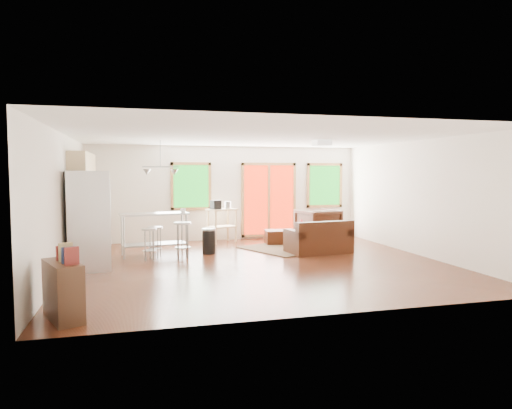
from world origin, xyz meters
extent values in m
cube|color=#38180D|center=(0.00, 0.00, -0.01)|extent=(7.50, 7.00, 0.02)
cube|color=white|center=(0.00, 0.00, 2.61)|extent=(7.50, 7.00, 0.02)
cube|color=white|center=(0.00, 3.51, 1.30)|extent=(7.50, 0.02, 2.60)
cube|color=white|center=(-3.76, 0.00, 1.30)|extent=(0.02, 7.00, 2.60)
cube|color=white|center=(3.76, 0.00, 1.30)|extent=(0.02, 7.00, 2.60)
cube|color=white|center=(0.00, -3.51, 1.30)|extent=(7.50, 0.02, 2.60)
cube|color=#125A14|center=(-1.00, 3.46, 1.50)|extent=(0.94, 0.02, 1.14)
cube|color=#9F6D3B|center=(-1.00, 3.46, 2.11)|extent=(1.10, 0.05, 0.08)
cube|color=#9F6D3B|center=(-1.00, 3.46, 0.89)|extent=(1.10, 0.05, 0.08)
cube|color=#9F6D3B|center=(-1.51, 3.46, 1.50)|extent=(0.08, 0.05, 1.30)
cube|color=#9F6D3B|center=(-0.49, 3.46, 1.50)|extent=(0.08, 0.05, 1.30)
cube|color=#B91E09|center=(1.20, 3.46, 1.10)|extent=(1.44, 0.02, 1.94)
cube|color=#9F6D3B|center=(1.20, 3.46, 2.11)|extent=(1.60, 0.05, 0.08)
cube|color=#9F6D3B|center=(1.20, 3.46, 0.09)|extent=(1.60, 0.05, 0.08)
cube|color=#9F6D3B|center=(0.44, 3.46, 1.10)|extent=(0.08, 0.05, 2.10)
cube|color=#9F6D3B|center=(1.96, 3.46, 1.10)|extent=(0.08, 0.05, 2.10)
cube|color=#9F6D3B|center=(1.20, 3.46, 1.10)|extent=(0.08, 0.05, 1.94)
cube|color=#125A14|center=(2.90, 3.46, 1.50)|extent=(0.94, 0.02, 1.14)
cube|color=#9F6D3B|center=(2.90, 3.46, 2.11)|extent=(1.10, 0.05, 0.08)
cube|color=#9F6D3B|center=(2.90, 3.46, 0.89)|extent=(1.10, 0.05, 0.08)
cube|color=#9F6D3B|center=(2.39, 3.46, 1.50)|extent=(0.08, 0.05, 1.30)
cube|color=#9F6D3B|center=(3.41, 3.46, 1.50)|extent=(0.08, 0.05, 1.30)
cube|color=#3F5133|center=(1.39, 1.75, 0.01)|extent=(2.89, 2.63, 0.02)
cube|color=black|center=(1.66, 0.90, 0.20)|extent=(1.53, 0.99, 0.40)
cube|color=black|center=(1.70, 0.59, 0.58)|extent=(1.45, 0.37, 0.36)
cube|color=black|center=(1.05, 0.82, 0.48)|extent=(0.29, 0.83, 0.15)
cube|color=black|center=(2.28, 0.98, 0.48)|extent=(0.29, 0.83, 0.15)
cube|color=black|center=(1.34, 0.91, 0.46)|extent=(0.66, 0.60, 0.11)
cube|color=black|center=(1.97, 0.99, 0.46)|extent=(0.66, 0.60, 0.11)
cube|color=#382114|center=(1.99, 1.89, 0.37)|extent=(1.07, 0.77, 0.04)
cube|color=#382114|center=(1.55, 1.77, 0.17)|extent=(0.07, 0.07, 0.35)
cube|color=#382114|center=(2.35, 1.60, 0.17)|extent=(0.07, 0.07, 0.35)
cube|color=#382114|center=(1.64, 2.19, 0.17)|extent=(0.07, 0.07, 0.35)
cube|color=#382114|center=(2.44, 2.02, 0.17)|extent=(0.07, 0.07, 0.35)
imported|color=black|center=(2.27, 2.43, 0.49)|extent=(1.12, 1.07, 0.98)
cube|color=black|center=(1.08, 2.37, 0.18)|extent=(0.61, 0.61, 0.37)
imported|color=silver|center=(1.63, 1.88, 0.48)|extent=(0.21, 0.22, 0.16)
sphere|color=red|center=(1.65, 1.91, 0.61)|extent=(0.08, 0.08, 0.06)
sphere|color=red|center=(1.61, 1.85, 0.63)|extent=(0.08, 0.08, 0.06)
sphere|color=red|center=(1.62, 1.91, 0.65)|extent=(0.08, 0.08, 0.06)
imported|color=maroon|center=(2.22, 1.56, 0.54)|extent=(0.21, 0.07, 0.28)
cube|color=tan|center=(-3.45, 1.70, 0.45)|extent=(0.60, 2.20, 0.90)
cube|color=black|center=(-3.45, 1.70, 0.92)|extent=(0.64, 2.24, 0.04)
cube|color=tan|center=(-3.57, 1.70, 1.95)|extent=(0.36, 2.20, 0.70)
cylinder|color=#B7BABC|center=(-3.45, 1.20, 1.03)|extent=(0.12, 0.12, 0.18)
cube|color=black|center=(-3.45, 2.10, 1.04)|extent=(0.22, 0.18, 0.20)
cube|color=#B7BABC|center=(-3.35, 0.24, 0.95)|extent=(0.88, 0.87, 1.90)
cube|color=gray|center=(-2.99, 0.31, 0.95)|extent=(0.15, 0.69, 1.86)
cylinder|color=gray|center=(-2.92, 0.08, 1.11)|extent=(0.03, 0.03, 1.27)
cylinder|color=gray|center=(-3.01, 0.54, 1.11)|extent=(0.03, 0.03, 1.27)
cube|color=#B7BABC|center=(-2.06, 1.54, 0.94)|extent=(1.58, 0.79, 0.04)
cube|color=gray|center=(-2.06, 1.54, 0.25)|extent=(1.47, 0.70, 0.03)
cylinder|color=gray|center=(-2.71, 1.23, 0.46)|extent=(0.05, 0.05, 0.92)
cylinder|color=gray|center=(-1.35, 1.40, 0.46)|extent=(0.05, 0.05, 0.92)
cylinder|color=gray|center=(-2.77, 1.69, 0.46)|extent=(0.05, 0.05, 0.92)
cylinder|color=gray|center=(-1.41, 1.86, 0.46)|extent=(0.05, 0.05, 0.92)
imported|color=white|center=(-1.41, 1.55, 1.01)|extent=(0.15, 0.13, 0.12)
cylinder|color=#B7BABC|center=(-2.18, 0.95, 0.66)|extent=(0.34, 0.34, 0.04)
cylinder|color=gray|center=(-2.09, 1.03, 0.32)|extent=(0.02, 0.02, 0.65)
cylinder|color=gray|center=(-2.27, 1.04, 0.32)|extent=(0.02, 0.02, 0.65)
cylinder|color=gray|center=(-2.28, 0.86, 0.32)|extent=(0.02, 0.02, 0.65)
cylinder|color=gray|center=(-2.10, 0.86, 0.32)|extent=(0.02, 0.02, 0.65)
cylinder|color=gray|center=(-2.18, 0.95, 0.21)|extent=(0.31, 0.31, 0.01)
cylinder|color=#B7BABC|center=(-2.05, 1.22, 0.67)|extent=(0.42, 0.42, 0.04)
cylinder|color=gray|center=(-1.93, 1.27, 0.32)|extent=(0.03, 0.03, 0.65)
cylinder|color=gray|center=(-2.10, 1.34, 0.32)|extent=(0.03, 0.03, 0.65)
cylinder|color=gray|center=(-2.16, 1.18, 0.32)|extent=(0.03, 0.03, 0.65)
cylinder|color=gray|center=(-2.00, 1.11, 0.32)|extent=(0.03, 0.03, 0.65)
cylinder|color=gray|center=(-2.05, 1.22, 0.21)|extent=(0.39, 0.39, 0.01)
cylinder|color=#B7BABC|center=(-1.48, 0.98, 0.77)|extent=(0.38, 0.38, 0.04)
cylinder|color=gray|center=(-1.37, 1.08, 0.38)|extent=(0.03, 0.03, 0.75)
cylinder|color=gray|center=(-1.58, 1.08, 0.38)|extent=(0.03, 0.03, 0.75)
cylinder|color=gray|center=(-1.58, 0.87, 0.38)|extent=(0.03, 0.03, 0.75)
cylinder|color=gray|center=(-1.37, 0.88, 0.38)|extent=(0.03, 0.03, 0.75)
cylinder|color=gray|center=(-1.48, 0.98, 0.24)|extent=(0.35, 0.35, 0.02)
cylinder|color=black|center=(-0.83, 1.42, 0.27)|extent=(0.34, 0.34, 0.54)
cylinder|color=#B7BABC|center=(-0.83, 1.42, 0.56)|extent=(0.35, 0.35, 0.05)
cube|color=tan|center=(-0.24, 3.01, 0.88)|extent=(0.87, 0.73, 0.04)
cube|color=tan|center=(-0.24, 3.01, 0.43)|extent=(0.82, 0.68, 0.03)
cube|color=tan|center=(-0.46, 2.71, 0.45)|extent=(0.06, 0.06, 0.90)
cube|color=tan|center=(0.13, 2.95, 0.45)|extent=(0.06, 0.06, 0.90)
cube|color=tan|center=(-0.61, 3.06, 0.45)|extent=(0.06, 0.06, 0.90)
cube|color=tan|center=(-0.02, 3.31, 0.45)|extent=(0.06, 0.06, 0.90)
cube|color=black|center=(-0.42, 2.93, 1.02)|extent=(0.30, 0.29, 0.23)
cylinder|color=#B7BABC|center=(-0.06, 3.08, 1.00)|extent=(0.22, 0.22, 0.19)
cube|color=#382114|center=(-3.35, -2.81, 0.37)|extent=(0.62, 0.89, 0.74)
cube|color=maroon|center=(-3.20, -3.05, 0.85)|extent=(0.17, 0.11, 0.22)
cube|color=navy|center=(-3.25, -2.92, 0.84)|extent=(0.17, 0.11, 0.20)
cube|color=tan|center=(-3.31, -2.79, 0.86)|extent=(0.17, 0.11, 0.24)
cube|color=maroon|center=(-3.36, -2.66, 0.83)|extent=(0.17, 0.11, 0.19)
cube|color=white|center=(1.60, 0.60, 2.53)|extent=(0.35, 0.35, 0.12)
cylinder|color=gray|center=(-1.90, 1.50, 2.30)|extent=(0.02, 0.02, 0.60)
cube|color=gray|center=(-1.90, 1.50, 2.00)|extent=(0.80, 0.04, 0.03)
cone|color=#B7BABC|center=(-2.20, 1.50, 1.88)|extent=(0.18, 0.18, 0.14)
cone|color=#B7BABC|center=(-1.60, 1.50, 1.88)|extent=(0.18, 0.18, 0.14)
camera|label=1|loc=(-2.41, -8.95, 1.87)|focal=32.00mm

